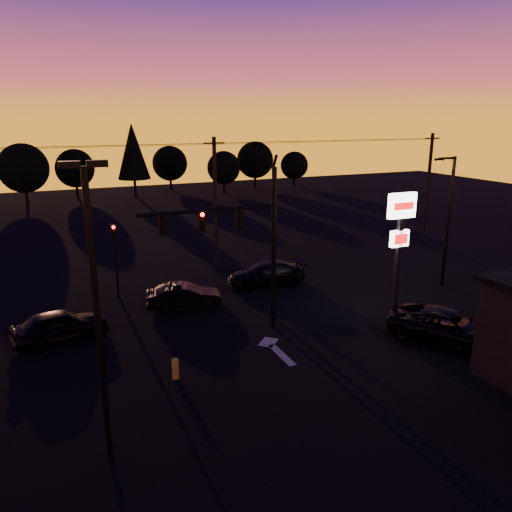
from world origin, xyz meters
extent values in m
plane|color=black|center=(0.00, 0.00, 0.00)|extent=(120.00, 120.00, 0.00)
cube|color=beige|center=(0.50, 1.00, 0.01)|extent=(0.35, 2.20, 0.01)
cube|color=beige|center=(0.50, 2.40, 0.01)|extent=(1.20, 1.20, 0.01)
cylinder|color=black|center=(1.50, 4.00, 4.00)|extent=(0.24, 0.24, 8.00)
cylinder|color=black|center=(1.50, 4.00, 8.20)|extent=(0.14, 0.52, 0.76)
cylinder|color=black|center=(-1.75, 4.00, 6.20)|extent=(6.50, 0.16, 0.16)
cube|color=black|center=(-0.30, 4.00, 5.70)|extent=(0.32, 0.22, 0.95)
sphere|color=black|center=(-0.30, 3.87, 6.05)|extent=(0.18, 0.18, 0.18)
sphere|color=black|center=(-0.30, 3.87, 5.75)|extent=(0.18, 0.18, 0.18)
sphere|color=black|center=(-0.30, 3.87, 5.45)|extent=(0.18, 0.18, 0.18)
cube|color=black|center=(-2.10, 4.00, 5.70)|extent=(0.32, 0.22, 0.95)
sphere|color=#FF0705|center=(-2.10, 3.87, 6.05)|extent=(0.18, 0.18, 0.18)
sphere|color=black|center=(-2.10, 3.87, 5.75)|extent=(0.18, 0.18, 0.18)
sphere|color=black|center=(-2.10, 3.87, 5.45)|extent=(0.18, 0.18, 0.18)
cube|color=black|center=(-3.90, 4.00, 5.70)|extent=(0.32, 0.22, 0.95)
sphere|color=black|center=(-3.90, 3.87, 6.05)|extent=(0.18, 0.18, 0.18)
sphere|color=black|center=(-3.90, 3.87, 5.75)|extent=(0.18, 0.18, 0.18)
sphere|color=black|center=(-3.90, 3.87, 5.45)|extent=(0.18, 0.18, 0.18)
cube|color=black|center=(1.68, 4.00, 2.60)|extent=(0.22, 0.18, 0.28)
cylinder|color=black|center=(-5.00, 11.50, 1.80)|extent=(0.14, 0.14, 3.60)
cube|color=black|center=(-5.00, 11.50, 3.90)|extent=(0.30, 0.20, 0.90)
sphere|color=#FF0705|center=(-5.00, 11.38, 4.22)|extent=(0.18, 0.18, 0.18)
sphere|color=black|center=(-5.00, 11.38, 3.94)|extent=(0.18, 0.18, 0.18)
sphere|color=black|center=(-5.00, 11.38, 3.66)|extent=(0.18, 0.18, 0.18)
cube|color=black|center=(-7.50, -3.00, 4.50)|extent=(0.18, 0.18, 9.00)
cube|color=black|center=(-7.85, -3.00, 9.05)|extent=(0.55, 0.30, 0.18)
cube|color=black|center=(-7.15, -3.00, 9.05)|extent=(0.55, 0.30, 0.18)
cube|color=black|center=(7.00, 1.50, 3.20)|extent=(0.22, 0.22, 6.40)
cube|color=white|center=(7.00, 1.50, 6.20)|extent=(1.50, 0.25, 1.20)
cube|color=red|center=(7.00, 1.36, 6.20)|extent=(1.10, 0.02, 0.35)
cube|color=white|center=(7.00, 1.50, 4.60)|extent=(1.00, 0.22, 0.80)
cube|color=red|center=(7.00, 1.37, 4.60)|extent=(0.75, 0.02, 0.50)
cylinder|color=black|center=(14.00, 5.50, 4.00)|extent=(0.20, 0.20, 8.00)
cylinder|color=black|center=(13.40, 5.50, 7.90)|extent=(1.20, 0.14, 0.14)
cube|color=black|center=(12.80, 5.50, 7.85)|extent=(0.50, 0.22, 0.14)
plane|color=#FFB759|center=(12.80, 5.50, 7.77)|extent=(0.35, 0.35, 0.00)
cylinder|color=black|center=(2.00, 14.00, 4.50)|extent=(0.26, 0.26, 9.00)
cube|color=black|center=(2.00, 14.00, 8.60)|extent=(1.40, 0.10, 0.10)
cylinder|color=black|center=(20.00, 14.00, 4.50)|extent=(0.26, 0.26, 9.00)
cube|color=black|center=(20.00, 14.00, 8.60)|extent=(1.40, 0.10, 0.10)
cylinder|color=black|center=(-7.00, 13.40, 8.55)|extent=(18.00, 0.02, 0.02)
cylinder|color=black|center=(-7.00, 14.00, 8.60)|extent=(18.00, 0.02, 0.02)
cylinder|color=black|center=(-7.00, 14.60, 8.55)|extent=(18.00, 0.02, 0.02)
cylinder|color=black|center=(11.00, 13.40, 8.55)|extent=(18.00, 0.02, 0.02)
cylinder|color=black|center=(11.00, 14.00, 8.60)|extent=(18.00, 0.02, 0.02)
cylinder|color=black|center=(11.00, 14.60, 8.55)|extent=(18.00, 0.02, 0.02)
cube|color=black|center=(9.00, -3.48, 1.40)|extent=(2.20, 0.05, 1.60)
cylinder|color=gold|center=(-4.37, 0.88, 0.43)|extent=(0.28, 0.28, 0.85)
cylinder|color=black|center=(-10.00, 48.00, 0.88)|extent=(0.36, 0.36, 1.75)
sphere|color=black|center=(-10.00, 48.00, 4.38)|extent=(5.77, 5.78, 5.78)
cylinder|color=black|center=(-4.00, 52.00, 0.75)|extent=(0.36, 0.36, 1.50)
sphere|color=black|center=(-4.00, 52.00, 3.75)|extent=(4.95, 4.95, 4.95)
cylinder|color=black|center=(3.00, 49.00, 1.19)|extent=(0.36, 0.36, 2.38)
cone|color=black|center=(3.00, 49.00, 5.94)|extent=(4.18, 4.18, 7.12)
cylinder|color=black|center=(9.00, 54.00, 0.75)|extent=(0.36, 0.36, 1.50)
sphere|color=black|center=(9.00, 54.00, 3.75)|extent=(4.95, 4.95, 4.95)
cylinder|color=black|center=(15.00, 48.00, 0.69)|extent=(0.36, 0.36, 1.38)
sphere|color=black|center=(15.00, 48.00, 3.44)|extent=(4.54, 4.54, 4.54)
cylinder|color=black|center=(21.00, 51.00, 0.81)|extent=(0.36, 0.36, 1.62)
sphere|color=black|center=(21.00, 51.00, 4.06)|extent=(5.36, 5.36, 5.36)
cylinder|color=black|center=(27.00, 50.00, 0.62)|extent=(0.36, 0.36, 1.25)
sphere|color=black|center=(27.00, 50.00, 3.12)|extent=(4.12, 4.12, 4.12)
imported|color=black|center=(-8.39, 6.60, 0.75)|extent=(4.65, 2.60, 1.50)
imported|color=black|center=(-1.90, 8.29, 0.68)|extent=(4.31, 2.27, 1.35)
imported|color=black|center=(3.91, 9.99, 0.72)|extent=(5.11, 2.43, 1.44)
imported|color=black|center=(8.24, -1.01, 0.77)|extent=(5.08, 6.08, 1.54)
camera|label=1|loc=(-8.67, -17.06, 10.28)|focal=35.00mm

